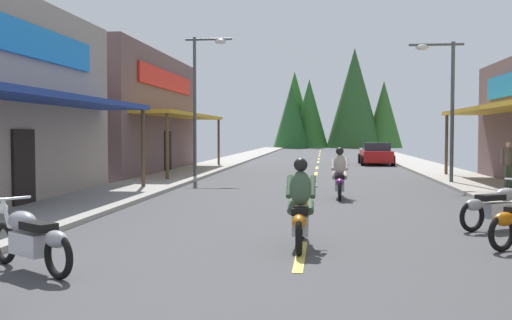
{
  "coord_description": "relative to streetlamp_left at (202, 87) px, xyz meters",
  "views": [
    {
      "loc": [
        0.36,
        -0.65,
        1.99
      ],
      "look_at": [
        -2.49,
        23.95,
        0.86
      ],
      "focal_mm": 40.9,
      "sensor_mm": 36.0,
      "label": 1
    }
  ],
  "objects": [
    {
      "name": "ground",
      "position": [
        4.98,
        6.73,
        -4.09
      ],
      "size": [
        9.78,
        92.71,
        0.1
      ],
      "primitive_type": "cube",
      "color": "#424244"
    },
    {
      "name": "streetlamp_right",
      "position": [
        9.94,
        -2.06,
        -0.39
      ],
      "size": [
        2.07,
        0.3,
        5.51
      ],
      "color": "#474C51",
      "rests_on": "ground"
    },
    {
      "name": "rider_cruising_trailing",
      "position": [
        5.84,
        -7.33,
        -3.38
      ],
      "size": [
        0.6,
        2.14,
        1.57
      ],
      "rotation": [
        0.0,
        0.0,
        1.55
      ],
      "color": "black",
      "rests_on": "ground"
    },
    {
      "name": "rider_cruising_lead",
      "position": [
        4.95,
        -15.15,
        -3.38
      ],
      "size": [
        0.6,
        2.14,
        1.57
      ],
      "rotation": [
        0.0,
        0.0,
        1.57
      ],
      "color": "black",
      "rests_on": "ground"
    },
    {
      "name": "treeline_backdrop",
      "position": [
        6.64,
        56.32,
        1.67
      ],
      "size": [
        17.92,
        9.29,
        13.73
      ],
      "color": "#2E6A23",
      "rests_on": "ground"
    },
    {
      "name": "centerline_dashes",
      "position": [
        4.98,
        11.48,
        -4.03
      ],
      "size": [
        0.16,
        68.35,
        0.01
      ],
      "color": "#E0C64C",
      "rests_on": "ground"
    },
    {
      "name": "parked_car_curbside",
      "position": [
        8.67,
        12.48,
        -3.35
      ],
      "size": [
        2.06,
        4.3,
        1.4
      ],
      "rotation": [
        0.0,
        0.0,
        1.57
      ],
      "color": "#B21919",
      "rests_on": "ground"
    },
    {
      "name": "sidewalk_right",
      "position": [
        11.21,
        6.73,
        -3.98
      ],
      "size": [
        2.68,
        92.71,
        0.12
      ],
      "primitive_type": "cube",
      "color": "#9E9991",
      "rests_on": "ground"
    },
    {
      "name": "sidewalk_left",
      "position": [
        -1.25,
        6.73,
        -3.98
      ],
      "size": [
        2.68,
        92.71,
        0.12
      ],
      "primitive_type": "cube",
      "color": "#9E9991",
      "rests_on": "ground"
    },
    {
      "name": "storefront_left_far",
      "position": [
        -6.48,
        3.71,
        -1.04
      ],
      "size": [
        9.65,
        13.49,
        5.99
      ],
      "color": "brown",
      "rests_on": "ground"
    },
    {
      "name": "motorcycle_parked_right_4",
      "position": [
        8.94,
        -12.78,
        -3.55
      ],
      "size": [
        1.87,
        1.22,
        1.04
      ],
      "rotation": [
        0.0,
        0.0,
        0.56
      ],
      "color": "black",
      "rests_on": "ground"
    },
    {
      "name": "streetlamp_left",
      "position": [
        0.0,
        0.0,
        0.0
      ],
      "size": [
        2.07,
        0.3,
        6.21
      ],
      "color": "#474C51",
      "rests_on": "ground"
    },
    {
      "name": "pedestrian_by_shop",
      "position": [
        11.66,
        -4.49,
        -3.03
      ],
      "size": [
        0.56,
        0.32,
        1.74
      ],
      "rotation": [
        0.0,
        0.0,
        1.73
      ],
      "color": "#3F593F",
      "rests_on": "ground"
    },
    {
      "name": "motorcycle_parked_left_2",
      "position": [
        1.16,
        -17.38,
        -3.55
      ],
      "size": [
        1.85,
        1.25,
        1.04
      ],
      "rotation": [
        0.0,
        0.0,
        2.56
      ],
      "color": "black",
      "rests_on": "ground"
    }
  ]
}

